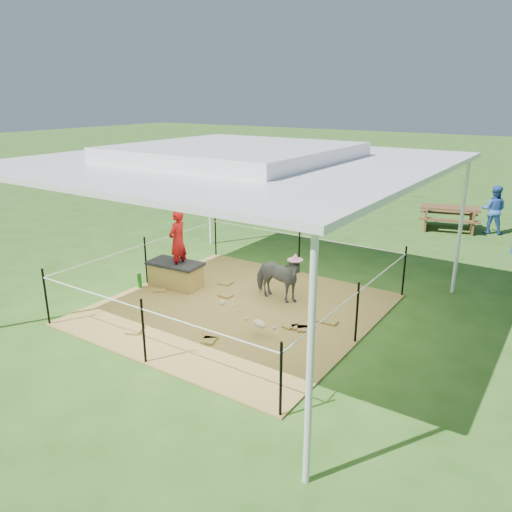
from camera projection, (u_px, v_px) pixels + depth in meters
The scene contains 13 objects.
ground at pixel (237, 310), 8.93m from camera, with size 90.00×90.00×0.00m, color #2D5919.
hay_patch at pixel (237, 309), 8.93m from camera, with size 4.60×4.60×0.03m, color brown.
canopy_tent at pixel (236, 158), 8.10m from camera, with size 6.30×6.30×2.90m.
rope_fence at pixel (237, 276), 8.73m from camera, with size 4.54×4.54×1.00m.
straw_bale at pixel (176, 275), 9.88m from camera, with size 1.01×0.51×0.45m, color #A37B3B.
dark_cloth at pixel (175, 263), 9.80m from camera, with size 1.08×0.56×0.06m, color black.
woman at pixel (177, 236), 9.57m from camera, with size 0.44×0.29×1.21m, color #A71013.
green_bottle at pixel (140, 281), 9.84m from camera, with size 0.08×0.08×0.28m, color #17691A.
pony at pixel (277, 278), 9.14m from camera, with size 0.48×1.05×0.88m, color #525257.
pink_hat at pixel (277, 251), 8.98m from camera, with size 0.27×0.27×0.13m, color pink.
foal at pixel (260, 322), 7.84m from camera, with size 0.83×0.46×0.46m, color beige, non-canonical shape.
picnic_table_near at pixel (449, 218), 14.13m from camera, with size 1.58×1.14×0.66m, color brown.
distant_person at pixel (493, 210), 13.64m from camera, with size 0.65×0.51×1.34m, color #315DBA.
Camera 1 is at (4.83, -6.63, 3.68)m, focal length 35.00 mm.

